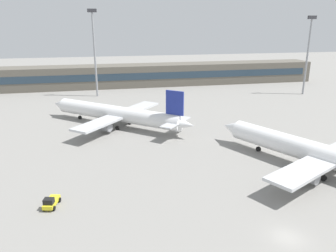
{
  "coord_description": "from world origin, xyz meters",
  "views": [
    {
      "loc": [
        -22.31,
        -31.64,
        26.22
      ],
      "look_at": [
        -7.06,
        40.0,
        3.0
      ],
      "focal_mm": 35.09,
      "sensor_mm": 36.0,
      "label": 1
    }
  ],
  "objects": [
    {
      "name": "ground_plane",
      "position": [
        0.0,
        40.0,
        0.0
      ],
      "size": [
        400.0,
        400.0,
        0.0
      ],
      "primitive_type": "plane",
      "color": "gray"
    },
    {
      "name": "airplane_mid",
      "position": [
        -18.45,
        52.31,
        3.39
      ],
      "size": [
        36.09,
        32.62,
        11.13
      ],
      "color": "silver",
      "rests_on": "ground_plane"
    },
    {
      "name": "floodlight_tower_west",
      "position": [
        -23.06,
        90.78,
        17.42
      ],
      "size": [
        3.2,
        0.8,
        30.67
      ],
      "color": "gray",
      "rests_on": "ground_plane"
    },
    {
      "name": "baggage_tug_yellow",
      "position": [
        -30.37,
        13.9,
        0.8
      ],
      "size": [
        2.48,
        3.85,
        1.75
      ],
      "color": "yellow",
      "rests_on": "ground_plane"
    },
    {
      "name": "floodlight_tower_east",
      "position": [
        53.71,
        78.14,
        16.3
      ],
      "size": [
        3.2,
        0.8,
        28.48
      ],
      "color": "gray",
      "rests_on": "ground_plane"
    },
    {
      "name": "terminal_building",
      "position": [
        0.0,
        108.4,
        4.5
      ],
      "size": [
        145.49,
        12.13,
        9.0
      ],
      "color": "#5B564C",
      "rests_on": "ground_plane"
    },
    {
      "name": "airplane_near",
      "position": [
        15.98,
        16.28,
        3.44
      ],
      "size": [
        30.41,
        41.97,
        11.29
      ],
      "color": "white",
      "rests_on": "ground_plane"
    }
  ]
}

